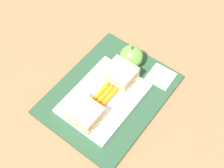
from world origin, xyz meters
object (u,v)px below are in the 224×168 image
sandwich_half_right (121,74)px  paper_napkin (161,76)px  carrot_sticks_bundle (104,96)px  apple (131,56)px  sandwich_half_left (85,114)px  food_tray (104,98)px

sandwich_half_right → paper_napkin: bearing=-46.2°
sandwich_half_right → carrot_sticks_bundle: sandwich_half_right is taller
carrot_sticks_bundle → paper_napkin: size_ratio=1.12×
apple → sandwich_half_right: bearing=-169.9°
sandwich_half_right → carrot_sticks_bundle: (-0.08, -0.00, -0.01)m
carrot_sticks_bundle → sandwich_half_left: bearing=179.8°
sandwich_half_right → apple: size_ratio=1.01×
apple → paper_napkin: 0.10m
food_tray → sandwich_half_left: (-0.08, 0.00, 0.03)m
apple → paper_napkin: size_ratio=1.13×
sandwich_half_left → sandwich_half_right: same height
food_tray → sandwich_half_right: (0.08, 0.00, 0.03)m
food_tray → paper_napkin: 0.18m
sandwich_half_left → apple: apple is taller
sandwich_half_left → carrot_sticks_bundle: sandwich_half_left is taller
carrot_sticks_bundle → sandwich_half_right: bearing=0.2°
sandwich_half_left → paper_napkin: (0.24, -0.09, -0.03)m
carrot_sticks_bundle → apple: size_ratio=0.99×
sandwich_half_left → sandwich_half_right: (0.16, 0.00, 0.00)m
sandwich_half_left → carrot_sticks_bundle: 0.08m
sandwich_half_left → carrot_sticks_bundle: size_ratio=1.02×
food_tray → sandwich_half_left: size_ratio=2.88×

